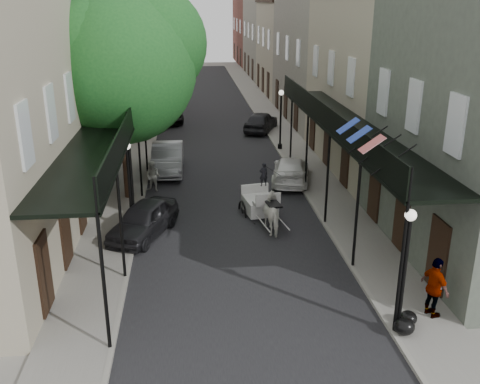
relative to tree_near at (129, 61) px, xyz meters
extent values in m
plane|color=gray|center=(4.20, -10.18, -6.49)|extent=(140.00, 140.00, 0.00)
cube|color=black|center=(4.20, 9.82, -6.48)|extent=(8.00, 90.00, 0.01)
cube|color=gray|center=(-0.80, 9.82, -6.43)|extent=(2.20, 90.00, 0.12)
cube|color=gray|center=(9.20, 9.82, -6.43)|extent=(2.20, 90.00, 0.12)
cube|color=#9E957E|center=(-4.40, 19.82, -1.24)|extent=(5.00, 80.00, 10.50)
cube|color=gray|center=(12.80, 19.82, -1.24)|extent=(5.00, 80.00, 10.50)
cube|color=black|center=(-0.80, -3.18, -2.49)|extent=(2.20, 18.00, 0.12)
cube|color=black|center=(0.25, -3.18, -1.99)|extent=(0.06, 18.00, 1.00)
cylinder|color=black|center=(0.20, -12.18, -4.37)|extent=(0.10, 0.10, 4.00)
cylinder|color=black|center=(0.20, -4.18, -4.37)|extent=(0.10, 0.10, 4.00)
cylinder|color=black|center=(0.20, 3.82, -4.37)|extent=(0.10, 0.10, 4.00)
cube|color=black|center=(9.20, -3.18, -2.49)|extent=(2.20, 18.00, 0.12)
cube|color=black|center=(8.15, -3.18, -1.99)|extent=(0.06, 18.00, 1.00)
cylinder|color=black|center=(8.20, -12.18, -4.37)|extent=(0.10, 0.10, 4.00)
cylinder|color=black|center=(8.20, -4.18, -4.37)|extent=(0.10, 0.10, 4.00)
cylinder|color=black|center=(8.20, 3.82, -4.37)|extent=(0.10, 0.10, 4.00)
cylinder|color=#382619|center=(-0.40, -0.18, -3.57)|extent=(0.44, 0.44, 5.60)
sphere|color=#1A511F|center=(-0.40, -0.18, -0.29)|extent=(6.80, 6.80, 6.80)
sphere|color=#1A511F|center=(0.96, 0.42, 0.71)|extent=(5.10, 5.10, 5.10)
cylinder|color=#382619|center=(-0.40, 13.82, -3.85)|extent=(0.44, 0.44, 5.04)
sphere|color=#1A511F|center=(-0.40, 13.82, -0.91)|extent=(6.00, 6.00, 6.00)
sphere|color=#1A511F|center=(0.80, 14.42, -0.01)|extent=(4.50, 4.50, 4.50)
cylinder|color=black|center=(8.30, -12.18, -6.22)|extent=(0.28, 0.28, 0.30)
cylinder|color=black|center=(8.30, -12.18, -4.67)|extent=(0.12, 0.12, 3.40)
sphere|color=white|center=(8.30, -12.18, -2.82)|extent=(0.32, 0.32, 0.32)
cylinder|color=black|center=(0.10, -4.18, -6.22)|extent=(0.28, 0.28, 0.30)
cylinder|color=black|center=(0.10, -4.18, -4.67)|extent=(0.12, 0.12, 3.40)
sphere|color=white|center=(0.10, -4.18, -2.82)|extent=(0.32, 0.32, 0.32)
cylinder|color=black|center=(8.30, 7.82, -6.22)|extent=(0.28, 0.28, 0.30)
cylinder|color=black|center=(8.30, 7.82, -4.67)|extent=(0.12, 0.12, 3.40)
sphere|color=white|center=(8.30, 7.82, -2.82)|extent=(0.32, 0.32, 0.32)
imported|color=silver|center=(5.92, -4.64, -5.73)|extent=(1.10, 1.90, 1.51)
torus|color=black|center=(4.74, -2.15, -5.92)|extent=(0.28, 1.18, 1.18)
torus|color=black|center=(6.22, -1.90, -5.92)|extent=(0.28, 1.18, 1.18)
torus|color=black|center=(5.13, -3.38, -6.19)|extent=(0.17, 0.62, 0.61)
torus|color=black|center=(6.25, -3.19, -6.19)|extent=(0.17, 0.62, 0.61)
cube|color=silver|center=(5.51, -2.20, -5.53)|extent=(1.54, 1.84, 0.64)
cube|color=silver|center=(5.67, -3.15, -5.07)|extent=(1.17, 0.68, 0.11)
cube|color=silver|center=(5.71, -3.38, -4.79)|extent=(1.10, 0.27, 0.46)
imported|color=black|center=(5.67, -3.15, -4.50)|extent=(0.41, 0.31, 1.03)
imported|color=#B9BAAF|center=(0.70, 0.83, -5.72)|extent=(0.91, 0.82, 1.54)
imported|color=gray|center=(-1.60, 9.76, -5.60)|extent=(1.07, 0.71, 1.55)
imported|color=gray|center=(9.58, -11.56, -5.42)|extent=(0.75, 1.19, 1.89)
imported|color=black|center=(0.60, -4.58, -5.80)|extent=(3.11, 4.38, 1.38)
imported|color=#96969B|center=(1.33, 3.99, -5.70)|extent=(1.73, 4.79, 1.57)
imported|color=black|center=(0.60, 16.99, -5.78)|extent=(3.62, 5.55, 1.42)
imported|color=white|center=(7.80, 1.58, -5.84)|extent=(2.78, 4.77, 1.30)
imported|color=black|center=(7.80, 13.14, -5.76)|extent=(3.25, 4.63, 1.46)
ellipsoid|color=black|center=(8.40, -12.38, -6.12)|extent=(0.58, 0.58, 0.50)
ellipsoid|color=black|center=(8.70, -11.93, -6.16)|extent=(0.51, 0.51, 0.41)
camera|label=1|loc=(2.52, -24.73, 2.52)|focal=40.00mm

